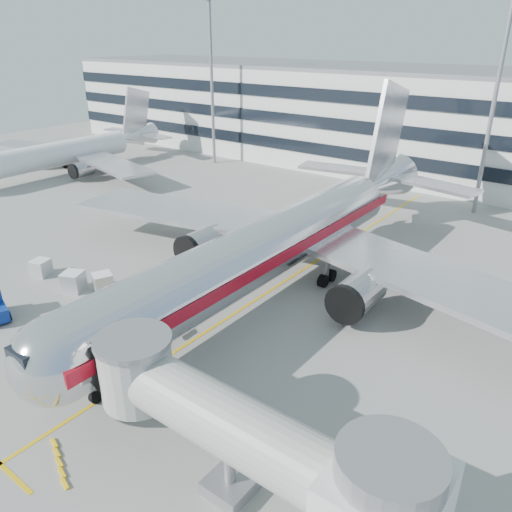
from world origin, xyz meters
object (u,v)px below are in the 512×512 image
Objects in this scene: belt_loader at (139,319)px; cargo_container_front at (103,283)px; main_jet at (283,239)px; cargo_container_right at (41,268)px; cargo_container_left at (73,281)px; ramp_worker at (108,297)px.

belt_loader is 2.55× the size of cargo_container_front.
cargo_container_right is at bearing -146.75° from main_jet.
cargo_container_right is (-13.95, 0.47, 0.07)m from belt_loader.
cargo_container_right is at bearing -179.56° from cargo_container_left.
cargo_container_front is (2.11, 1.46, -0.05)m from cargo_container_left.
cargo_container_right is at bearing 178.05° from belt_loader.
belt_loader is at bearing -109.67° from main_jet.
belt_loader reaches higher than ramp_worker.
ramp_worker is (9.62, 0.05, 0.15)m from cargo_container_right.
cargo_container_right is at bearing -167.99° from cargo_container_front.
cargo_container_left reaches higher than cargo_container_front.
main_jet is 28.71× the size of cargo_container_right.
cargo_container_left is at bearing -138.22° from main_jet.
ramp_worker reaches higher than cargo_container_left.
belt_loader is 9.01m from cargo_container_left.
ramp_worker is at bearing -126.23° from main_jet.
cargo_container_front is (7.06, 1.50, 0.05)m from cargo_container_right.
ramp_worker is at bearing -29.46° from cargo_container_front.
main_jet is 22.32m from cargo_container_right.
main_jet reaches higher than cargo_container_right.
cargo_container_left is 4.67m from ramp_worker.
main_jet reaches higher than ramp_worker.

